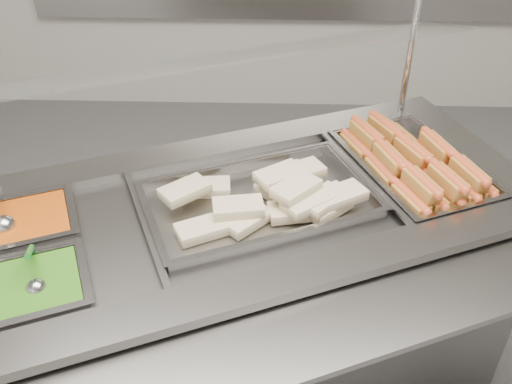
{
  "coord_description": "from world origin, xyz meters",
  "views": [
    {
      "loc": [
        -0.04,
        -0.99,
        1.77
      ],
      "look_at": [
        -0.09,
        0.31,
        0.84
      ],
      "focal_mm": 40.0,
      "sensor_mm": 36.0,
      "label": 1
    }
  ],
  "objects_px": {
    "pan_hotdogs": "(411,172)",
    "pan_wraps": "(259,204)",
    "serving_spoon": "(35,282)",
    "sneeze_guard": "(215,64)",
    "steam_counter": "(243,303)",
    "ladle": "(4,224)"
  },
  "relations": [
    {
      "from": "pan_hotdogs",
      "to": "pan_wraps",
      "type": "distance_m",
      "value": 0.51
    },
    {
      "from": "sneeze_guard",
      "to": "serving_spoon",
      "type": "relative_size",
      "value": 9.49
    },
    {
      "from": "steam_counter",
      "to": "pan_wraps",
      "type": "distance_m",
      "value": 0.39
    },
    {
      "from": "ladle",
      "to": "serving_spoon",
      "type": "height_order",
      "value": "serving_spoon"
    },
    {
      "from": "steam_counter",
      "to": "pan_wraps",
      "type": "bearing_deg",
      "value": 22.82
    },
    {
      "from": "pan_wraps",
      "to": "ladle",
      "type": "distance_m",
      "value": 0.69
    },
    {
      "from": "serving_spoon",
      "to": "ladle",
      "type": "bearing_deg",
      "value": 126.84
    },
    {
      "from": "pan_wraps",
      "to": "serving_spoon",
      "type": "relative_size",
      "value": 4.54
    },
    {
      "from": "steam_counter",
      "to": "serving_spoon",
      "type": "xyz_separation_m",
      "value": [
        -0.46,
        -0.34,
        0.42
      ]
    },
    {
      "from": "steam_counter",
      "to": "ladle",
      "type": "distance_m",
      "value": 0.76
    },
    {
      "from": "pan_hotdogs",
      "to": "pan_wraps",
      "type": "bearing_deg",
      "value": -157.18
    },
    {
      "from": "sneeze_guard",
      "to": "pan_hotdogs",
      "type": "bearing_deg",
      "value": 3.54
    },
    {
      "from": "ladle",
      "to": "serving_spoon",
      "type": "distance_m",
      "value": 0.26
    },
    {
      "from": "pan_hotdogs",
      "to": "pan_wraps",
      "type": "xyz_separation_m",
      "value": [
        -0.47,
        -0.2,
        0.01
      ]
    },
    {
      "from": "sneeze_guard",
      "to": "pan_hotdogs",
      "type": "relative_size",
      "value": 2.56
    },
    {
      "from": "steam_counter",
      "to": "ladle",
      "type": "xyz_separation_m",
      "value": [
        -0.62,
        -0.13,
        0.42
      ]
    },
    {
      "from": "serving_spoon",
      "to": "sneeze_guard",
      "type": "bearing_deg",
      "value": 53.75
    },
    {
      "from": "sneeze_guard",
      "to": "pan_wraps",
      "type": "bearing_deg",
      "value": -51.83
    },
    {
      "from": "pan_hotdogs",
      "to": "serving_spoon",
      "type": "distance_m",
      "value": 1.14
    },
    {
      "from": "pan_wraps",
      "to": "ladle",
      "type": "bearing_deg",
      "value": -167.12
    },
    {
      "from": "pan_hotdogs",
      "to": "sneeze_guard",
      "type": "bearing_deg",
      "value": -176.46
    },
    {
      "from": "ladle",
      "to": "sneeze_guard",
      "type": "bearing_deg",
      "value": 30.14
    }
  ]
}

